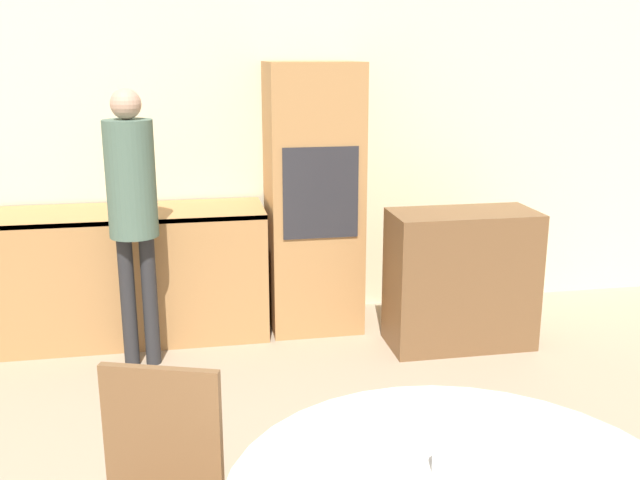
# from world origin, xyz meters

# --- Properties ---
(wall_back) EXTENTS (7.14, 0.05, 2.60)m
(wall_back) POSITION_xyz_m (0.00, 5.11, 1.30)
(wall_back) COLOR beige
(wall_back) RESTS_ON ground_plane
(kitchen_counter) EXTENTS (2.71, 0.60, 0.88)m
(kitchen_counter) POSITION_xyz_m (-1.37, 4.77, 0.46)
(kitchen_counter) COLOR #AD7A47
(kitchen_counter) RESTS_ON ground_plane
(oven_unit) EXTENTS (0.62, 0.59, 1.83)m
(oven_unit) POSITION_xyz_m (0.34, 4.77, 0.92)
(oven_unit) COLOR #AD7A47
(oven_unit) RESTS_ON ground_plane
(sideboard) EXTENTS (0.94, 0.45, 0.91)m
(sideboard) POSITION_xyz_m (1.23, 4.23, 0.45)
(sideboard) COLOR brown
(sideboard) RESTS_ON ground_plane
(person_standing) EXTENTS (0.29, 0.29, 1.70)m
(person_standing) POSITION_xyz_m (-0.83, 4.28, 1.07)
(person_standing) COLOR #262628
(person_standing) RESTS_ON ground_plane
(cup) EXTENTS (0.07, 0.07, 0.10)m
(cup) POSITION_xyz_m (0.17, 1.70, 0.79)
(cup) COLOR silver
(cup) RESTS_ON dining_table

